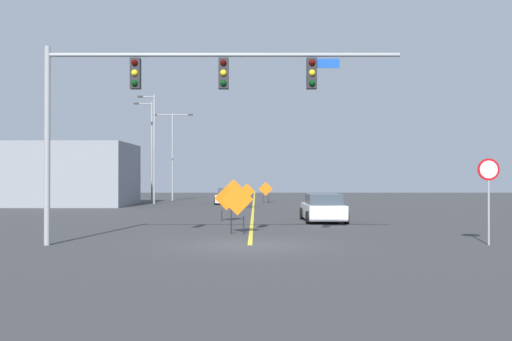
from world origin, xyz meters
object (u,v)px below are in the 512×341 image
Objects in this scene: construction_sign_median_near at (245,193)px; construction_sign_left_lane at (224,200)px; construction_sign_right_shoulder at (264,190)px; car_white_distant at (321,208)px; street_lamp_near_right at (149,148)px; street_lamp_mid_right at (151,145)px; street_lamp_near_left at (171,149)px; stop_sign at (486,184)px; car_silver_far at (226,197)px; traffic_signal_assembly at (172,89)px; construction_sign_right_lane at (232,189)px; construction_sign_left_shoulder at (235,202)px.

construction_sign_left_lane is (-0.88, -13.48, -0.01)m from construction_sign_median_near.
car_white_distant is (2.64, -22.74, -0.48)m from construction_sign_right_shoulder.
construction_sign_median_near is at bearing -48.26° from street_lamp_near_right.
street_lamp_mid_right reaches higher than street_lamp_near_left.
car_white_distant is at bearing 112.08° from stop_sign.
stop_sign is 14.84m from construction_sign_left_lane.
street_lamp_mid_right is at bearing 177.28° from car_silver_far.
stop_sign is 0.32× the size of street_lamp_mid_right.
stop_sign reaches higher than construction_sign_right_shoulder.
traffic_signal_assembly reaches higher than construction_sign_median_near.
stop_sign is 1.40× the size of construction_sign_right_lane.
construction_sign_left_lane reaches higher than car_silver_far.
street_lamp_near_right is at bearing 116.79° from stop_sign.
construction_sign_left_shoulder is at bearing -78.07° from street_lamp_near_left.
construction_sign_left_lane is 0.87× the size of construction_sign_right_lane.
construction_sign_left_lane is at bearing -71.15° from street_lamp_near_right.
construction_sign_right_lane is 0.53× the size of car_silver_far.
car_white_distant is (5.29, -16.55, -0.66)m from construction_sign_right_lane.
traffic_signal_assembly is 2.65× the size of car_white_distant.
car_white_distant is (5.86, -20.44, 0.05)m from car_silver_far.
construction_sign_right_shoulder is at bearing -30.45° from street_lamp_near_left.
street_lamp_mid_right is at bearing -95.20° from street_lamp_near_left.
construction_sign_right_shoulder is 6.74m from construction_sign_right_lane.
stop_sign is at bearing -71.81° from car_silver_far.
construction_sign_left_shoulder reaches higher than construction_sign_median_near.
construction_sign_right_lane is at bearing -42.60° from street_lamp_near_right.
street_lamp_near_left reaches higher than stop_sign.
car_silver_far is (5.82, -7.61, -4.43)m from street_lamp_near_left.
street_lamp_mid_right is at bearing -76.25° from street_lamp_near_right.
street_lamp_mid_right is 11.45m from construction_sign_median_near.
street_lamp_near_right is 27.40m from car_white_distant.
construction_sign_left_shoulder is at bearing -86.68° from car_silver_far.
construction_sign_left_shoulder is at bearing 155.19° from stop_sign.
street_lamp_near_right reaches higher than construction_sign_left_lane.
traffic_signal_assembly is 6.58× the size of construction_sign_left_lane.
construction_sign_median_near is 3.02m from construction_sign_right_lane.
car_silver_far is (6.48, -0.31, -4.44)m from street_lamp_mid_right.
construction_sign_right_lane is at bearing 92.48° from construction_sign_left_shoulder.
construction_sign_left_shoulder is (1.02, -23.55, -0.03)m from construction_sign_right_lane.
construction_sign_left_lane is 7.32m from construction_sign_left_shoulder.
street_lamp_mid_right is 1.03× the size of street_lamp_near_right.
street_lamp_mid_right reaches higher than stop_sign.
car_silver_far is (-0.80, 20.17, -0.50)m from construction_sign_left_lane.
construction_sign_left_shoulder is 8.23m from car_white_distant.
construction_sign_right_shoulder is 3.99m from car_silver_far.
street_lamp_near_right is 9.02m from car_silver_far.
street_lamp_near_left is at bearing 112.60° from car_white_distant.
traffic_signal_assembly is at bearing -79.27° from street_lamp_mid_right.
construction_sign_right_lane is at bearing 109.50° from stop_sign.
construction_sign_median_near is 20.75m from construction_sign_left_shoulder.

